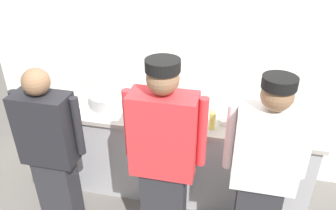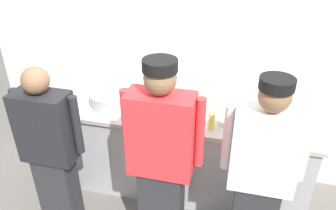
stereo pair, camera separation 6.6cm
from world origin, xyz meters
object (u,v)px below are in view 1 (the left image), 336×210
ramekin_yellow_sauce (69,90)px  plate_stack_front (177,110)px  chef_center (164,159)px  chef_far_right (263,173)px  mixing_bowl_steel (109,99)px  sheet_tray (265,122)px  ramekin_red_sauce (223,121)px  chefs_knife (143,112)px  squeeze_bottle_secondary (212,119)px  ramekin_orange_sauce (82,108)px  chef_near_left (51,152)px  squeeze_bottle_primary (138,95)px

ramekin_yellow_sauce → plate_stack_front: bearing=-8.3°
plate_stack_front → ramekin_yellow_sauce: 1.23m
chef_center → chef_far_right: 0.75m
mixing_bowl_steel → sheet_tray: bearing=-0.4°
ramekin_red_sauce → chefs_knife: 0.77m
squeeze_bottle_secondary → chefs_knife: bearing=168.9°
chef_far_right → plate_stack_front: 1.03m
plate_stack_front → chefs_knife: size_ratio=0.83×
sheet_tray → ramekin_orange_sauce: 1.74m
sheet_tray → chefs_knife: (-1.14, -0.07, -0.01)m
sheet_tray → chef_near_left: bearing=-157.4°
chef_center → squeeze_bottle_secondary: 0.62m
ramekin_orange_sauce → ramekin_red_sauce: bearing=2.2°
chef_far_right → plate_stack_front: bearing=139.2°
ramekin_yellow_sauce → ramekin_orange_sauce: bearing=-47.5°
squeeze_bottle_primary → ramekin_yellow_sauce: size_ratio=2.28×
squeeze_bottle_primary → chefs_knife: squeeze_bottle_primary is taller
ramekin_yellow_sauce → chef_far_right: bearing=-23.0°
mixing_bowl_steel → sheet_tray: size_ratio=0.78×
plate_stack_front → chef_far_right: bearing=-40.8°
plate_stack_front → ramekin_red_sauce: plate_stack_front is taller
chef_center → plate_stack_front: 0.74m
sheet_tray → chef_center: bearing=-136.7°
squeeze_bottle_secondary → ramekin_yellow_sauce: (-1.57, 0.38, -0.07)m
squeeze_bottle_secondary → sheet_tray: bearing=23.5°
squeeze_bottle_secondary → chefs_knife: (-0.68, 0.13, -0.09)m
chef_near_left → ramekin_orange_sauce: chef_near_left is taller
ramekin_red_sauce → sheet_tray: bearing=15.0°
squeeze_bottle_primary → ramekin_yellow_sauce: squeeze_bottle_primary is taller
chef_center → plate_stack_front: (-0.04, 0.74, 0.01)m
chef_far_right → squeeze_bottle_primary: 1.44m
mixing_bowl_steel → chefs_knife: 0.38m
plate_stack_front → ramekin_yellow_sauce: same height
chef_near_left → squeeze_bottle_secondary: (1.28, 0.52, 0.18)m
chef_near_left → ramekin_yellow_sauce: chef_near_left is taller
ramekin_yellow_sauce → squeeze_bottle_secondary: bearing=-13.6°
squeeze_bottle_primary → ramekin_red_sauce: 0.90m
ramekin_red_sauce → ramekin_yellow_sauce: 1.69m
chef_center → chefs_knife: bearing=118.6°
chefs_knife → chef_far_right: bearing=-28.6°
ramekin_yellow_sauce → chefs_knife: (0.89, -0.25, -0.02)m
ramekin_orange_sauce → squeeze_bottle_primary: bearing=27.7°
plate_stack_front → sheet_tray: 0.81m
mixing_bowl_steel → ramekin_red_sauce: size_ratio=4.13×
chef_near_left → squeeze_bottle_primary: (0.50, 0.83, 0.17)m
mixing_bowl_steel → squeeze_bottle_secondary: 1.07m
chef_near_left → ramekin_red_sauce: chef_near_left is taller
chefs_knife → plate_stack_front: bearing=12.2°
chef_center → squeeze_bottle_primary: (-0.46, 0.84, 0.07)m
chef_far_right → chefs_knife: (-1.11, 0.60, 0.03)m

